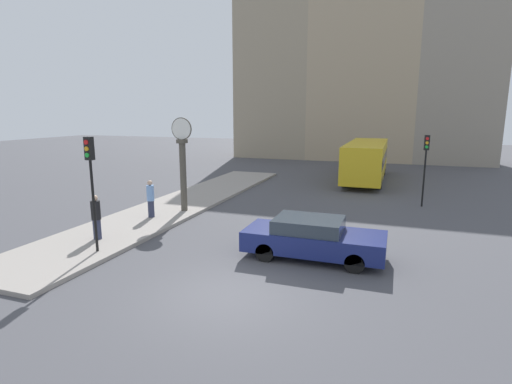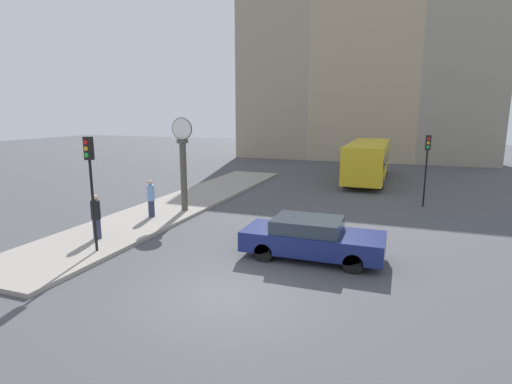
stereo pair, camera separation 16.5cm
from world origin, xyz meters
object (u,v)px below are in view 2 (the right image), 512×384
at_px(pedestrian_blue_stripe, 151,198).
at_px(sedan_car, 312,238).
at_px(bus_distant, 368,159).
at_px(traffic_light_near, 90,171).
at_px(pedestrian_black_jacket, 96,217).
at_px(traffic_light_far, 427,156).
at_px(street_clock, 183,164).

bearing_deg(pedestrian_blue_stripe, sedan_car, -16.24).
relative_size(bus_distant, traffic_light_near, 2.52).
relative_size(sedan_car, bus_distant, 0.47).
bearing_deg(bus_distant, sedan_car, -91.45).
bearing_deg(pedestrian_black_jacket, traffic_light_far, 41.55).
bearing_deg(street_clock, sedan_car, -28.78).
xyz_separation_m(bus_distant, pedestrian_blue_stripe, (-8.32, -14.36, -0.57)).
height_order(bus_distant, pedestrian_black_jacket, bus_distant).
relative_size(street_clock, pedestrian_blue_stripe, 2.64).
bearing_deg(pedestrian_black_jacket, traffic_light_near, -49.76).
bearing_deg(bus_distant, traffic_light_near, -111.48).
bearing_deg(pedestrian_blue_stripe, traffic_light_far, 30.90).
distance_m(traffic_light_far, pedestrian_blue_stripe, 13.81).
relative_size(sedan_car, traffic_light_far, 1.26).
bearing_deg(traffic_light_far, sedan_car, -112.49).
bearing_deg(street_clock, pedestrian_black_jacket, -99.52).
xyz_separation_m(traffic_light_near, pedestrian_blue_stripe, (-0.88, 4.53, -1.94)).
distance_m(traffic_light_far, street_clock, 12.24).
relative_size(sedan_car, traffic_light_near, 1.19).
bearing_deg(traffic_light_far, traffic_light_near, -133.23).
bearing_deg(bus_distant, pedestrian_black_jacket, -115.20).
height_order(bus_distant, traffic_light_far, traffic_light_far).
distance_m(bus_distant, traffic_light_near, 20.35).
height_order(traffic_light_near, pedestrian_black_jacket, traffic_light_near).
bearing_deg(street_clock, traffic_light_far, 26.36).
height_order(traffic_light_near, pedestrian_blue_stripe, traffic_light_near).
xyz_separation_m(traffic_light_near, traffic_light_far, (10.88, 11.57, -0.29)).
bearing_deg(traffic_light_near, traffic_light_far, 46.77).
relative_size(sedan_car, pedestrian_blue_stripe, 2.75).
height_order(sedan_car, street_clock, street_clock).
bearing_deg(pedestrian_blue_stripe, pedestrian_black_jacket, -90.87).
distance_m(traffic_light_near, street_clock, 6.16).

